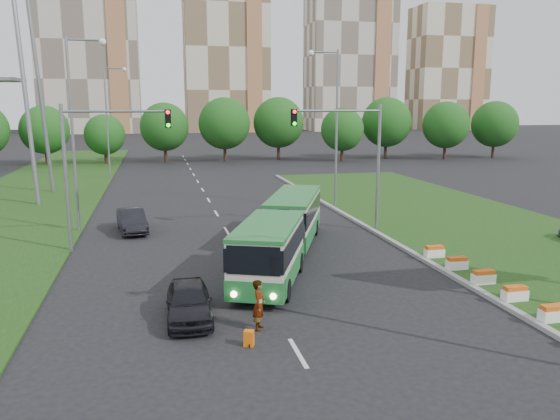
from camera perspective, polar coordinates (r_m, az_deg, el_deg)
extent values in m
plane|color=black|center=(24.44, 5.16, -8.05)|extent=(360.00, 360.00, 0.00)
cube|color=#183F12|center=(37.00, 20.70, -2.08)|extent=(14.00, 60.00, 0.15)
cube|color=gray|center=(33.70, 10.78, -2.75)|extent=(0.30, 60.00, 0.18)
cube|color=#183F12|center=(48.82, -25.39, 0.53)|extent=(12.00, 110.00, 0.10)
cylinder|color=gray|center=(34.97, 10.23, 4.27)|extent=(0.20, 0.20, 8.00)
cylinder|color=gray|center=(33.77, 6.06, 10.28)|extent=(5.50, 0.14, 0.14)
cube|color=black|center=(32.99, 1.46, 9.63)|extent=(0.32, 0.32, 1.00)
cylinder|color=gray|center=(31.57, -21.44, 3.00)|extent=(0.20, 0.20, 8.00)
cylinder|color=gray|center=(31.03, -16.81, 9.84)|extent=(5.50, 0.14, 0.14)
cube|color=black|center=(30.98, -11.63, 9.33)|extent=(0.32, 0.32, 1.00)
cube|color=beige|center=(173.83, -19.44, 16.22)|extent=(28.00, 15.00, 52.00)
cube|color=beige|center=(174.24, -5.68, 16.41)|extent=(25.00, 15.00, 50.00)
cube|color=beige|center=(183.55, 7.30, 15.62)|extent=(27.00, 15.00, 47.00)
cube|color=beige|center=(197.93, 17.12, 13.87)|extent=(24.00, 14.00, 40.00)
cube|color=beige|center=(24.09, 2.19, -4.32)|extent=(2.29, 6.31, 2.47)
cube|color=beige|center=(31.76, -1.59, -0.60)|extent=(2.29, 7.68, 2.47)
cylinder|color=black|center=(27.58, 0.20, -2.45)|extent=(2.29, 1.14, 2.29)
cube|color=#1F6E30|center=(24.31, 2.18, -6.19)|extent=(2.36, 6.35, 0.87)
cube|color=#1F6E30|center=(31.93, -1.58, -2.04)|extent=(2.36, 7.73, 0.87)
cube|color=black|center=(23.98, 2.20, -3.37)|extent=(2.36, 6.35, 0.96)
cube|color=black|center=(31.68, -1.59, 0.13)|extent=(2.36, 7.73, 0.96)
imported|color=black|center=(20.97, -9.51, -9.38)|extent=(1.75, 4.15, 1.40)
imported|color=black|center=(35.87, -15.22, -1.08)|extent=(2.19, 4.59, 1.45)
imported|color=gray|center=(19.73, -2.21, -9.87)|extent=(0.65, 0.78, 1.84)
cube|color=orange|center=(18.69, -3.27, -13.24)|extent=(0.32, 0.27, 0.54)
cylinder|color=black|center=(18.66, -3.19, -13.99)|extent=(0.04, 0.13, 0.13)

